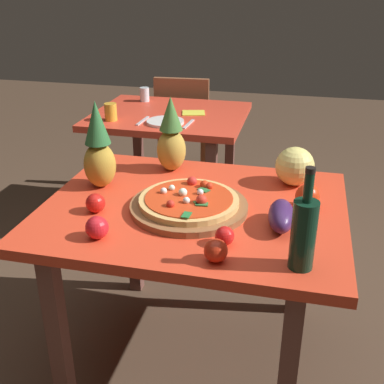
{
  "coord_description": "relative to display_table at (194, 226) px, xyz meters",
  "views": [
    {
      "loc": [
        0.38,
        -1.62,
        1.57
      ],
      "look_at": [
        -0.01,
        0.01,
        0.79
      ],
      "focal_mm": 45.4,
      "sensor_mm": 36.0,
      "label": 1
    }
  ],
  "objects": [
    {
      "name": "display_table",
      "position": [
        0.0,
        0.0,
        0.0
      ],
      "size": [
        1.15,
        0.91,
        0.74
      ],
      "color": "brown",
      "rests_on": "ground_plane"
    },
    {
      "name": "drinking_glass_water",
      "position": [
        -0.69,
        1.48,
        0.14
      ],
      "size": [
        0.06,
        0.06,
        0.09
      ],
      "primitive_type": "cylinder",
      "color": "silver",
      "rests_on": "background_table"
    },
    {
      "name": "bell_pepper",
      "position": [
        0.42,
        0.08,
        0.14
      ],
      "size": [
        0.09,
        0.09,
        0.1
      ],
      "primitive_type": "ellipsoid",
      "color": "red",
      "rests_on": "display_table"
    },
    {
      "name": "eggplant",
      "position": [
        0.33,
        -0.1,
        0.14
      ],
      "size": [
        0.1,
        0.21,
        0.09
      ],
      "primitive_type": "ellipsoid",
      "rotation": [
        0.0,
        0.0,
        1.64
      ],
      "color": "#3D2152",
      "rests_on": "display_table"
    },
    {
      "name": "ground_plane",
      "position": [
        0.0,
        0.0,
        -0.65
      ],
      "size": [
        10.0,
        10.0,
        0.0
      ],
      "primitive_type": "plane",
      "color": "#4C3828"
    },
    {
      "name": "melon",
      "position": [
        0.36,
        0.29,
        0.17
      ],
      "size": [
        0.16,
        0.16,
        0.16
      ],
      "primitive_type": "sphere",
      "color": "#DFD06E",
      "rests_on": "display_table"
    },
    {
      "name": "pizza",
      "position": [
        -0.01,
        -0.04,
        0.13
      ],
      "size": [
        0.38,
        0.38,
        0.06
      ],
      "color": "#DEAC61",
      "rests_on": "pizza_board"
    },
    {
      "name": "napkin_folded",
      "position": [
        -0.3,
        1.26,
        0.09
      ],
      "size": [
        0.16,
        0.15,
        0.01
      ],
      "primitive_type": "cube",
      "rotation": [
        0.0,
        0.0,
        0.24
      ],
      "color": "yellow",
      "rests_on": "background_table"
    },
    {
      "name": "pineapple_left",
      "position": [
        -0.42,
        0.09,
        0.25
      ],
      "size": [
        0.13,
        0.13,
        0.36
      ],
      "color": "#B38D30",
      "rests_on": "display_table"
    },
    {
      "name": "background_table",
      "position": [
        -0.45,
        1.23,
        -0.02
      ],
      "size": [
        0.94,
        0.78,
        0.74
      ],
      "color": "brown",
      "rests_on": "ground_plane"
    },
    {
      "name": "dining_chair",
      "position": [
        -0.51,
        1.85,
        -0.16
      ],
      "size": [
        0.43,
        0.43,
        0.85
      ],
      "rotation": [
        0.0,
        0.0,
        3.21
      ],
      "color": "brown",
      "rests_on": "ground_plane"
    },
    {
      "name": "pineapple_right",
      "position": [
        -0.18,
        0.33,
        0.24
      ],
      "size": [
        0.13,
        0.13,
        0.33
      ],
      "color": "#B69238",
      "rests_on": "display_table"
    },
    {
      "name": "pizza_board",
      "position": [
        -0.01,
        -0.04,
        0.1
      ],
      "size": [
        0.44,
        0.44,
        0.02
      ],
      "primitive_type": "cylinder",
      "color": "brown",
      "rests_on": "display_table"
    },
    {
      "name": "dinner_plate",
      "position": [
        -0.41,
        1.02,
        0.1
      ],
      "size": [
        0.22,
        0.22,
        0.02
      ],
      "primitive_type": "cylinder",
      "color": "white",
      "rests_on": "background_table"
    },
    {
      "name": "knife_utensil",
      "position": [
        -0.27,
        1.02,
        0.1
      ],
      "size": [
        0.03,
        0.18,
        0.01
      ],
      "primitive_type": "cube",
      "rotation": [
        0.0,
        0.0,
        -0.07
      ],
      "color": "silver",
      "rests_on": "background_table"
    },
    {
      "name": "tomato_at_corner",
      "position": [
        -0.34,
        -0.14,
        0.13
      ],
      "size": [
        0.07,
        0.07,
        0.07
      ],
      "primitive_type": "sphere",
      "color": "red",
      "rests_on": "display_table"
    },
    {
      "name": "wine_bottle",
      "position": [
        0.41,
        -0.34,
        0.21
      ],
      "size": [
        0.08,
        0.08,
        0.33
      ],
      "color": "black",
      "rests_on": "display_table"
    },
    {
      "name": "tomato_by_bottle",
      "position": [
        0.15,
        -0.36,
        0.13
      ],
      "size": [
        0.08,
        0.08,
        0.08
      ],
      "primitive_type": "sphere",
      "color": "red",
      "rests_on": "display_table"
    },
    {
      "name": "drinking_glass_juice",
      "position": [
        -0.74,
        1.0,
        0.14
      ],
      "size": [
        0.07,
        0.07,
        0.1
      ],
      "primitive_type": "cylinder",
      "color": "gold",
      "rests_on": "background_table"
    },
    {
      "name": "fork_utensil",
      "position": [
        -0.55,
        1.02,
        0.1
      ],
      "size": [
        0.03,
        0.18,
        0.01
      ],
      "primitive_type": "cube",
      "rotation": [
        0.0,
        0.0,
        -0.05
      ],
      "color": "silver",
      "rests_on": "background_table"
    },
    {
      "name": "tomato_near_board",
      "position": [
        0.16,
        -0.26,
        0.12
      ],
      "size": [
        0.06,
        0.06,
        0.06
      ],
      "primitive_type": "sphere",
      "color": "red",
      "rests_on": "display_table"
    },
    {
      "name": "tomato_beside_pepper",
      "position": [
        -0.26,
        -0.31,
        0.13
      ],
      "size": [
        0.08,
        0.08,
        0.08
      ],
      "primitive_type": "sphere",
      "color": "red",
      "rests_on": "display_table"
    }
  ]
}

